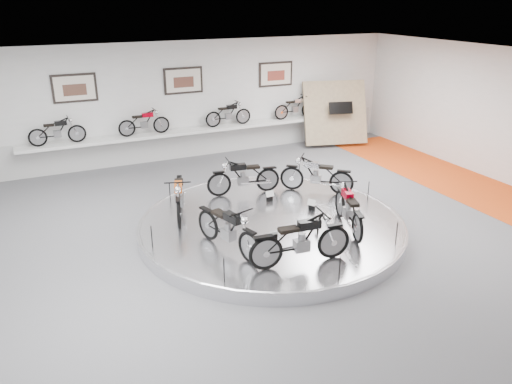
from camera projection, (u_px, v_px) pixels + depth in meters
name	position (u px, v px, depth m)	size (l,w,h in m)	color
floor	(277.00, 237.00, 11.92)	(16.00, 16.00, 0.00)	#555558
ceiling	(280.00, 66.00, 10.45)	(16.00, 16.00, 0.00)	white
wall_back	(184.00, 101.00, 17.08)	(16.00, 16.00, 0.00)	silver
orange_carpet_strip	(483.00, 192.00, 14.59)	(2.40, 12.60, 0.01)	#CF4C0F
dado_band	(187.00, 142.00, 17.60)	(15.68, 0.04, 1.10)	#BCBCBA
display_platform	(271.00, 226.00, 12.12)	(6.40, 6.40, 0.30)	silver
platform_rim	(271.00, 221.00, 12.07)	(6.40, 6.40, 0.10)	#B2B2BA
shelf	(188.00, 131.00, 17.20)	(11.00, 0.55, 0.10)	silver
poster_left	(75.00, 88.00, 15.41)	(1.35, 0.06, 0.88)	beige
poster_center	(183.00, 81.00, 16.79)	(1.35, 0.06, 0.88)	beige
poster_right	(276.00, 74.00, 18.17)	(1.35, 0.06, 0.88)	beige
display_panel	(335.00, 113.00, 18.81)	(2.40, 0.12, 2.40)	tan
shelf_bike_a	(57.00, 133.00, 15.39)	(1.22, 0.42, 0.73)	black
shelf_bike_b	(144.00, 124.00, 16.45)	(1.22, 0.42, 0.73)	#950011
shelf_bike_c	(228.00, 115.00, 17.64)	(1.22, 0.42, 0.73)	black
shelf_bike_d	(295.00, 109.00, 18.70)	(1.22, 0.42, 0.73)	#B9BABF
bike_a	(317.00, 175.00, 13.62)	(1.73, 0.61, 1.01)	#B9BABF
bike_b	(244.00, 176.00, 13.50)	(1.72, 0.61, 1.01)	black
bike_c	(179.00, 196.00, 12.13)	(1.80, 0.63, 1.06)	#C65115
bike_d	(228.00, 228.00, 10.44)	(1.79, 0.63, 1.05)	black
bike_e	(301.00, 240.00, 9.92)	(1.85, 0.65, 1.09)	black
bike_f	(349.00, 208.00, 11.45)	(1.74, 0.62, 1.03)	#950011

